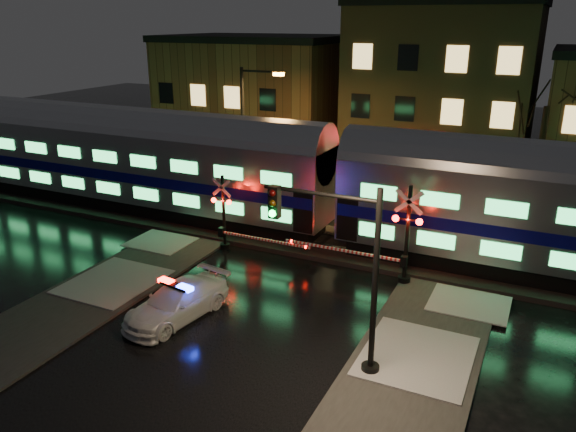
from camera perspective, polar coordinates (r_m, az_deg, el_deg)
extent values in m
plane|color=black|center=(24.04, -0.68, -7.05)|extent=(120.00, 120.00, 0.00)
cube|color=black|center=(28.17, 3.81, -2.72)|extent=(90.00, 4.20, 0.24)
cube|color=#2D2D2D|center=(23.39, -22.23, -9.26)|extent=(4.00, 20.00, 0.12)
cube|color=#2D2D2D|center=(17.31, 10.57, -18.95)|extent=(4.00, 20.00, 0.12)
cube|color=brown|center=(47.45, -3.15, 11.85)|extent=(14.00, 10.00, 9.00)
cube|color=brown|center=(42.77, 15.54, 12.05)|extent=(12.00, 11.00, 11.50)
cube|color=black|center=(34.29, -15.89, 1.56)|extent=(24.00, 2.40, 0.80)
cube|color=#B7BAC1|center=(33.68, -16.25, 5.29)|extent=(25.00, 3.05, 3.80)
cube|color=#09096E|center=(33.78, -16.19, 4.63)|extent=(24.75, 3.09, 0.55)
cube|color=#43FF7D|center=(32.87, -17.83, 2.71)|extent=(21.00, 0.05, 0.62)
cube|color=#43FF7D|center=(32.43, -18.16, 5.75)|extent=(21.00, 0.05, 0.62)
cylinder|color=#B7BAC1|center=(33.33, -16.53, 8.12)|extent=(25.00, 3.05, 3.05)
imported|color=white|center=(21.71, -11.23, -8.58)|extent=(2.55, 4.77, 1.32)
cube|color=black|center=(21.39, -11.35, -6.93)|extent=(1.41, 0.57, 0.09)
cube|color=#FF0C05|center=(21.71, -12.27, -6.48)|extent=(0.64, 0.40, 0.15)
cube|color=#1426FF|center=(21.05, -10.41, -7.19)|extent=(0.64, 0.40, 0.15)
cylinder|color=black|center=(24.62, 11.68, -6.39)|extent=(0.55, 0.55, 0.33)
cylinder|color=black|center=(23.82, 12.01, -2.01)|extent=(0.17, 0.17, 4.37)
sphere|color=#FF0C05|center=(23.50, 10.87, -0.24)|extent=(0.28, 0.28, 0.28)
sphere|color=#FF0C05|center=(23.30, 13.20, -0.58)|extent=(0.28, 0.28, 0.28)
cube|color=white|center=(24.69, 5.54, -3.48)|extent=(5.46, 0.10, 0.10)
cube|color=black|center=(23.99, 11.69, -4.52)|extent=(0.25, 0.30, 0.45)
cylinder|color=black|center=(27.80, -6.41, -3.07)|extent=(0.47, 0.47, 0.28)
cylinder|color=black|center=(27.19, -6.54, 0.30)|extent=(0.15, 0.15, 3.74)
sphere|color=#FF0C05|center=(27.06, -7.55, 1.62)|extent=(0.24, 0.24, 0.24)
sphere|color=#FF0C05|center=(26.62, -6.03, 1.39)|extent=(0.24, 0.24, 0.24)
cube|color=white|center=(26.19, -2.40, -2.42)|extent=(4.67, 0.10, 0.10)
cube|color=black|center=(27.29, -6.75, -1.62)|extent=(0.25, 0.30, 0.45)
cylinder|color=black|center=(18.72, 8.34, -15.15)|extent=(0.58, 0.58, 0.31)
cylinder|color=black|center=(17.23, 8.82, -7.08)|extent=(0.19, 0.19, 6.17)
cylinder|color=black|center=(16.80, 3.24, 2.26)|extent=(3.70, 0.12, 0.12)
cube|color=black|center=(17.37, -1.37, 1.44)|extent=(0.33, 0.29, 1.03)
sphere|color=#0CFF3F|center=(17.34, -1.60, 0.26)|extent=(0.23, 0.23, 0.23)
cylinder|color=black|center=(33.38, -4.56, 7.88)|extent=(0.20, 0.20, 8.15)
cylinder|color=black|center=(32.24, -2.80, 14.46)|extent=(2.44, 0.12, 0.12)
cube|color=orange|center=(31.74, -0.95, 14.22)|extent=(0.56, 0.29, 0.18)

